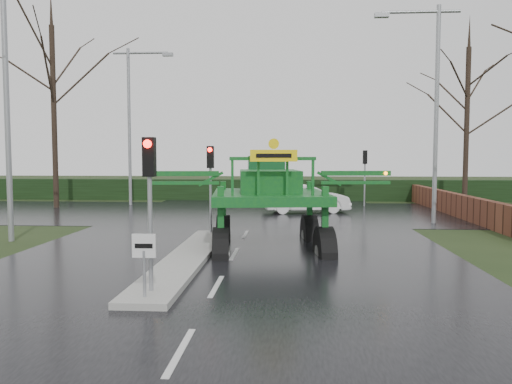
# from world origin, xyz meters

# --- Properties ---
(ground) EXTENTS (140.00, 140.00, 0.00)m
(ground) POSITION_xyz_m (0.00, 0.00, 0.00)
(ground) COLOR black
(ground) RESTS_ON ground
(road_main) EXTENTS (14.00, 80.00, 0.02)m
(road_main) POSITION_xyz_m (0.00, 10.00, 0.00)
(road_main) COLOR black
(road_main) RESTS_ON ground
(road_cross) EXTENTS (80.00, 12.00, 0.02)m
(road_cross) POSITION_xyz_m (0.00, 16.00, 0.01)
(road_cross) COLOR black
(road_cross) RESTS_ON ground
(median_island) EXTENTS (1.20, 10.00, 0.16)m
(median_island) POSITION_xyz_m (-1.30, 3.00, 0.09)
(median_island) COLOR gray
(median_island) RESTS_ON ground
(hedge_row) EXTENTS (44.00, 0.90, 1.50)m
(hedge_row) POSITION_xyz_m (0.00, 24.00, 0.75)
(hedge_row) COLOR black
(hedge_row) RESTS_ON ground
(brick_wall) EXTENTS (0.40, 20.00, 1.20)m
(brick_wall) POSITION_xyz_m (10.50, 16.00, 0.60)
(brick_wall) COLOR #592D1E
(brick_wall) RESTS_ON ground
(keep_left_sign) EXTENTS (0.50, 0.07, 1.35)m
(keep_left_sign) POSITION_xyz_m (-1.30, -1.50, 1.06)
(keep_left_sign) COLOR gray
(keep_left_sign) RESTS_ON ground
(traffic_signal_near) EXTENTS (0.26, 0.33, 3.52)m
(traffic_signal_near) POSITION_xyz_m (-1.30, -1.01, 2.59)
(traffic_signal_near) COLOR gray
(traffic_signal_near) RESTS_ON ground
(traffic_signal_mid) EXTENTS (0.26, 0.33, 3.52)m
(traffic_signal_mid) POSITION_xyz_m (-1.30, 7.49, 2.59)
(traffic_signal_mid) COLOR gray
(traffic_signal_mid) RESTS_ON ground
(traffic_signal_far) EXTENTS (0.26, 0.33, 3.52)m
(traffic_signal_far) POSITION_xyz_m (6.50, 20.01, 2.59)
(traffic_signal_far) COLOR gray
(traffic_signal_far) RESTS_ON ground
(street_light_left_near) EXTENTS (3.85, 0.30, 10.00)m
(street_light_left_near) POSITION_xyz_m (-8.19, 6.00, 5.99)
(street_light_left_near) COLOR gray
(street_light_left_near) RESTS_ON ground
(street_light_right) EXTENTS (3.85, 0.30, 10.00)m
(street_light_right) POSITION_xyz_m (8.19, 12.00, 5.99)
(street_light_right) COLOR gray
(street_light_right) RESTS_ON ground
(street_light_left_far) EXTENTS (3.85, 0.30, 10.00)m
(street_light_left_far) POSITION_xyz_m (-8.19, 20.00, 5.99)
(street_light_left_far) COLOR gray
(street_light_left_far) RESTS_ON ground
(tree_left_far) EXTENTS (7.70, 7.70, 13.26)m
(tree_left_far) POSITION_xyz_m (-12.50, 18.00, 7.15)
(tree_left_far) COLOR black
(tree_left_far) RESTS_ON ground
(tree_right_far) EXTENTS (7.00, 7.00, 12.05)m
(tree_right_far) POSITION_xyz_m (13.00, 21.00, 6.50)
(tree_right_far) COLOR black
(tree_right_far) RESTS_ON ground
(crop_sprayer) EXTENTS (8.17, 5.47, 4.58)m
(crop_sprayer) POSITION_xyz_m (-0.42, 3.97, 2.17)
(crop_sprayer) COLOR black
(crop_sprayer) RESTS_ON ground
(white_sedan) EXTENTS (5.00, 2.53, 1.57)m
(white_sedan) POSITION_xyz_m (2.68, 16.09, 0.00)
(white_sedan) COLOR white
(white_sedan) RESTS_ON ground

